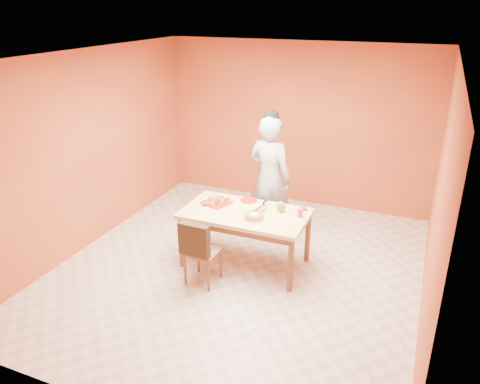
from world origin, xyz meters
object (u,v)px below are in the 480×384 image
at_px(red_dinner_plate, 249,200).
at_px(egg_ornament, 281,207).
at_px(magenta_glass, 300,213).
at_px(sponge_cake, 254,216).
at_px(checker_tin, 303,209).
at_px(dining_chair, 202,250).
at_px(dining_table, 245,218).
at_px(pastry_platter, 217,203).
at_px(person, 270,178).

relative_size(red_dinner_plate, egg_ornament, 1.60).
xyz_separation_m(red_dinner_plate, magenta_glass, (0.77, -0.22, 0.04)).
relative_size(sponge_cake, checker_tin, 2.70).
xyz_separation_m(dining_chair, magenta_glass, (1.00, 0.75, 0.35)).
distance_m(dining_table, red_dinner_plate, 0.38).
xyz_separation_m(dining_table, pastry_platter, (-0.45, 0.10, 0.10)).
height_order(red_dinner_plate, magenta_glass, magenta_glass).
height_order(red_dinner_plate, sponge_cake, sponge_cake).
xyz_separation_m(red_dinner_plate, checker_tin, (0.76, 0.00, 0.01)).
bearing_deg(red_dinner_plate, pastry_platter, -145.85).
height_order(dining_table, red_dinner_plate, red_dinner_plate).
height_order(pastry_platter, sponge_cake, sponge_cake).
distance_m(person, pastry_platter, 0.91).
relative_size(sponge_cake, egg_ornament, 1.70).
height_order(person, checker_tin, person).
bearing_deg(egg_ornament, pastry_platter, 177.46).
bearing_deg(magenta_glass, dining_table, -169.09).
xyz_separation_m(egg_ornament, magenta_glass, (0.26, -0.04, -0.02)).
xyz_separation_m(dining_chair, pastry_platter, (-0.13, 0.72, 0.31)).
bearing_deg(dining_chair, egg_ornament, 49.37).
bearing_deg(egg_ornament, checker_tin, 27.32).
bearing_deg(red_dinner_plate, person, 77.59).
xyz_separation_m(sponge_cake, egg_ornament, (0.24, 0.33, 0.03)).
relative_size(pastry_platter, magenta_glass, 3.21).
distance_m(dining_chair, pastry_platter, 0.80).
height_order(person, egg_ornament, person).
relative_size(egg_ornament, magenta_glass, 1.44).
distance_m(dining_chair, magenta_glass, 1.30).
height_order(dining_table, checker_tin, checker_tin).
relative_size(egg_ornament, checker_tin, 1.59).
distance_m(pastry_platter, red_dinner_plate, 0.44).
bearing_deg(red_dinner_plate, dining_table, -75.28).
bearing_deg(dining_chair, pastry_platter, 102.81).
distance_m(dining_table, magenta_glass, 0.71).
relative_size(dining_chair, magenta_glass, 8.82).
relative_size(dining_chair, person, 0.48).
bearing_deg(egg_ornament, red_dinner_plate, 153.91).
height_order(dining_chair, person, person).
distance_m(dining_chair, person, 1.60).
xyz_separation_m(red_dinner_plate, egg_ornament, (0.51, -0.17, 0.06)).
relative_size(dining_chair, red_dinner_plate, 3.83).
bearing_deg(dining_chair, person, 79.31).
height_order(pastry_platter, red_dinner_plate, pastry_platter).
bearing_deg(magenta_glass, dining_chair, -143.15).
xyz_separation_m(dining_table, sponge_cake, (0.18, -0.15, 0.13)).
xyz_separation_m(red_dinner_plate, sponge_cake, (0.27, -0.50, 0.03)).
bearing_deg(egg_ornament, sponge_cake, -133.54).
height_order(egg_ornament, magenta_glass, egg_ornament).
height_order(pastry_platter, checker_tin, checker_tin).
height_order(sponge_cake, egg_ornament, egg_ornament).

